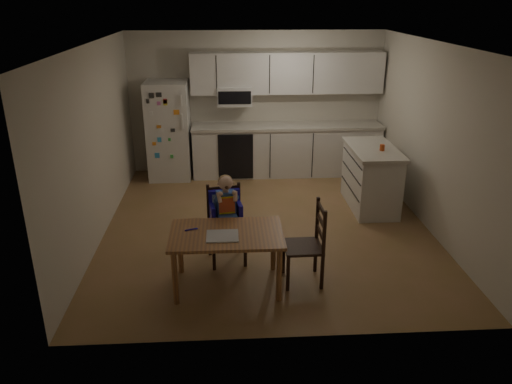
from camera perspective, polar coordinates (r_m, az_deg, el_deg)
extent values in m
cube|color=olive|center=(7.13, 1.22, -3.86)|extent=(4.50, 5.00, 0.01)
cube|color=beige|center=(9.11, 0.00, 10.16)|extent=(4.50, 0.02, 2.50)
cube|color=beige|center=(6.88, -17.81, 5.31)|extent=(0.02, 5.00, 2.50)
cube|color=beige|center=(7.22, 19.49, 5.85)|extent=(0.02, 5.00, 2.50)
cube|color=white|center=(6.46, 1.40, 16.63)|extent=(4.50, 5.00, 0.01)
cube|color=silver|center=(8.90, -9.94, 6.92)|extent=(0.72, 0.70, 1.70)
cube|color=silver|center=(9.07, 3.47, 4.72)|extent=(3.34, 0.60, 0.86)
cube|color=beige|center=(8.94, 3.55, 7.53)|extent=(3.37, 0.62, 0.05)
cube|color=black|center=(8.71, -2.32, 4.03)|extent=(0.60, 0.02, 0.80)
cube|color=silver|center=(8.90, 3.58, 13.44)|extent=(3.34, 0.34, 0.70)
cube|color=silver|center=(8.87, -2.48, 10.94)|extent=(0.60, 0.38, 0.33)
cube|color=silver|center=(7.79, 12.98, 1.44)|extent=(0.61, 1.22, 0.89)
cube|color=beige|center=(7.64, 13.28, 4.76)|extent=(0.67, 1.28, 0.05)
cylinder|color=#C84714|center=(7.51, 14.23, 4.95)|extent=(0.07, 0.07, 0.09)
cube|color=brown|center=(5.44, -3.39, -4.84)|extent=(1.23, 0.79, 0.04)
cylinder|color=brown|center=(5.34, -9.24, -9.68)|extent=(0.06, 0.06, 0.63)
cylinder|color=brown|center=(5.91, -8.67, -6.39)|extent=(0.06, 0.06, 0.63)
cylinder|color=brown|center=(5.34, 2.66, -9.42)|extent=(0.06, 0.06, 0.63)
cylinder|color=brown|center=(5.90, 2.00, -6.16)|extent=(0.06, 0.06, 0.63)
cube|color=#B4B4B9|center=(5.35, -3.86, -5.04)|extent=(0.34, 0.30, 0.01)
cylinder|color=#2018AC|center=(5.52, -7.52, -4.27)|extent=(0.12, 0.06, 0.02)
cube|color=black|center=(6.04, -3.37, -4.22)|extent=(0.48, 0.48, 0.03)
cube|color=black|center=(5.96, -4.83, -7.09)|extent=(0.04, 0.04, 0.42)
cube|color=black|center=(6.29, -5.32, -5.47)|extent=(0.04, 0.04, 0.42)
cube|color=black|center=(6.01, -1.24, -6.74)|extent=(0.04, 0.04, 0.42)
cube|color=black|center=(6.34, -1.92, -5.15)|extent=(0.04, 0.04, 0.42)
cube|color=black|center=(6.10, -3.72, -1.23)|extent=(0.42, 0.10, 0.50)
cube|color=#2018AC|center=(6.01, -3.39, -3.66)|extent=(0.43, 0.39, 0.10)
cube|color=#2018AC|center=(6.05, -3.65, -1.24)|extent=(0.38, 0.12, 0.34)
cube|color=#5090D0|center=(5.97, -3.37, -3.24)|extent=(0.33, 0.30, 0.02)
cube|color=#2B4AA6|center=(5.91, -3.46, -1.14)|extent=(0.24, 0.17, 0.26)
cube|color=#E53C2F|center=(5.85, -3.36, -1.47)|extent=(0.19, 0.04, 0.20)
sphere|color=beige|center=(5.81, -3.50, 1.04)|extent=(0.19, 0.19, 0.17)
ellipsoid|color=olive|center=(5.80, -3.50, 1.21)|extent=(0.19, 0.18, 0.14)
cube|color=black|center=(5.64, 5.38, -6.26)|extent=(0.43, 0.43, 0.03)
cube|color=black|center=(5.88, 3.15, -7.42)|extent=(0.04, 0.04, 0.42)
cube|color=black|center=(5.94, 6.81, -7.23)|extent=(0.04, 0.04, 0.42)
cube|color=black|center=(5.56, 3.67, -9.31)|extent=(0.04, 0.04, 0.42)
cube|color=black|center=(5.62, 7.56, -9.09)|extent=(0.04, 0.04, 0.42)
cube|color=black|center=(5.55, 7.41, -3.74)|extent=(0.04, 0.42, 0.50)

